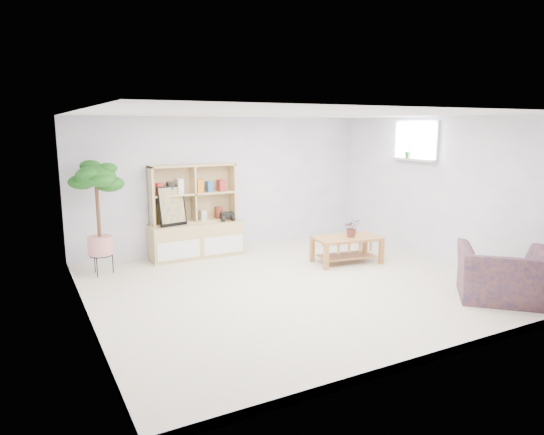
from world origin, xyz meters
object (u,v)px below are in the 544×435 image
floor_tree (98,219)px  armchair (503,271)px  storage_unit (196,212)px  coffee_table (347,250)px

floor_tree → armchair: 5.73m
storage_unit → coffee_table: storage_unit is taller
storage_unit → coffee_table: 2.64m
storage_unit → floor_tree: 1.66m
storage_unit → armchair: size_ratio=1.48×
floor_tree → storage_unit: bearing=10.3°
floor_tree → coffee_table: bearing=-18.6°
storage_unit → floor_tree: floor_tree is taller
armchair → coffee_table: bearing=-29.9°
coffee_table → armchair: size_ratio=1.00×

